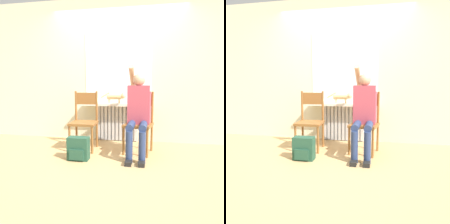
# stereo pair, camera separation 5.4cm
# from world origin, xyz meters

# --- Properties ---
(ground_plane) EXTENTS (12.00, 12.00, 0.00)m
(ground_plane) POSITION_xyz_m (0.00, 0.00, 0.00)
(ground_plane) COLOR tan
(wall_with_window) EXTENTS (7.00, 0.06, 2.70)m
(wall_with_window) POSITION_xyz_m (0.00, 1.23, 1.35)
(wall_with_window) COLOR beige
(wall_with_window) RESTS_ON ground_plane
(radiator) EXTENTS (0.79, 0.08, 0.69)m
(radiator) POSITION_xyz_m (-0.00, 1.15, 0.35)
(radiator) COLOR silver
(radiator) RESTS_ON ground_plane
(windowsill) EXTENTS (1.32, 0.26, 0.05)m
(windowsill) POSITION_xyz_m (0.00, 1.07, 0.72)
(windowsill) COLOR white
(windowsill) RESTS_ON radiator
(window_glass) EXTENTS (1.27, 0.01, 1.31)m
(window_glass) POSITION_xyz_m (0.00, 1.20, 1.40)
(window_glass) COLOR white
(window_glass) RESTS_ON windowsill
(chair_left) EXTENTS (0.44, 0.44, 0.98)m
(chair_left) POSITION_xyz_m (-0.46, 0.51, 0.50)
(chair_left) COLOR brown
(chair_left) RESTS_ON ground_plane
(chair_right) EXTENTS (0.48, 0.48, 0.98)m
(chair_right) POSITION_xyz_m (0.46, 0.51, 0.50)
(chair_right) COLOR brown
(chair_right) RESTS_ON ground_plane
(person) EXTENTS (0.36, 1.04, 1.40)m
(person) POSITION_xyz_m (0.45, 0.38, 0.70)
(person) COLOR navy
(person) RESTS_ON ground_plane
(cat) EXTENTS (0.49, 0.11, 0.20)m
(cat) POSITION_xyz_m (0.01, 1.04, 0.87)
(cat) COLOR #DBB77A
(cat) RESTS_ON windowsill
(backpack) EXTENTS (0.30, 0.19, 0.34)m
(backpack) POSITION_xyz_m (-0.38, -0.03, 0.16)
(backpack) COLOR #234C38
(backpack) RESTS_ON ground_plane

